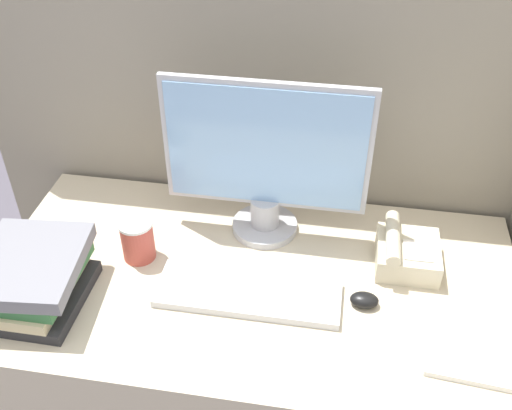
{
  "coord_description": "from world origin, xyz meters",
  "views": [
    {
      "loc": [
        0.18,
        -0.7,
        1.84
      ],
      "look_at": [
        0.0,
        0.39,
        0.98
      ],
      "focal_mm": 42.0,
      "sensor_mm": 36.0,
      "label": 1
    }
  ],
  "objects_px": {
    "book_stack": "(33,278)",
    "desk_telephone": "(406,253)",
    "keyboard": "(249,294)",
    "coffee_cup": "(138,239)",
    "mouse": "(364,300)",
    "monitor": "(267,163)"
  },
  "relations": [
    {
      "from": "book_stack",
      "to": "desk_telephone",
      "type": "xyz_separation_m",
      "value": [
        0.87,
        0.27,
        -0.03
      ]
    },
    {
      "from": "keyboard",
      "to": "coffee_cup",
      "type": "xyz_separation_m",
      "value": [
        -0.31,
        0.1,
        0.05
      ]
    },
    {
      "from": "mouse",
      "to": "coffee_cup",
      "type": "relative_size",
      "value": 0.6
    },
    {
      "from": "monitor",
      "to": "coffee_cup",
      "type": "relative_size",
      "value": 4.61
    },
    {
      "from": "monitor",
      "to": "keyboard",
      "type": "relative_size",
      "value": 1.19
    },
    {
      "from": "mouse",
      "to": "coffee_cup",
      "type": "bearing_deg",
      "value": 172.44
    },
    {
      "from": "keyboard",
      "to": "mouse",
      "type": "relative_size",
      "value": 6.52
    },
    {
      "from": "mouse",
      "to": "book_stack",
      "type": "relative_size",
      "value": 0.23
    },
    {
      "from": "keyboard",
      "to": "book_stack",
      "type": "distance_m",
      "value": 0.51
    },
    {
      "from": "keyboard",
      "to": "book_stack",
      "type": "bearing_deg",
      "value": -169.9
    },
    {
      "from": "book_stack",
      "to": "monitor",
      "type": "bearing_deg",
      "value": 34.92
    },
    {
      "from": "mouse",
      "to": "book_stack",
      "type": "height_order",
      "value": "book_stack"
    },
    {
      "from": "keyboard",
      "to": "desk_telephone",
      "type": "bearing_deg",
      "value": 25.43
    },
    {
      "from": "monitor",
      "to": "desk_telephone",
      "type": "bearing_deg",
      "value": -12.83
    },
    {
      "from": "monitor",
      "to": "desk_telephone",
      "type": "xyz_separation_m",
      "value": [
        0.37,
        -0.08,
        -0.18
      ]
    },
    {
      "from": "keyboard",
      "to": "coffee_cup",
      "type": "height_order",
      "value": "coffee_cup"
    },
    {
      "from": "keyboard",
      "to": "monitor",
      "type": "bearing_deg",
      "value": 89.48
    },
    {
      "from": "desk_telephone",
      "to": "book_stack",
      "type": "bearing_deg",
      "value": -163.03
    },
    {
      "from": "monitor",
      "to": "mouse",
      "type": "relative_size",
      "value": 7.73
    },
    {
      "from": "keyboard",
      "to": "mouse",
      "type": "height_order",
      "value": "mouse"
    },
    {
      "from": "keyboard",
      "to": "book_stack",
      "type": "xyz_separation_m",
      "value": [
        -0.5,
        -0.09,
        0.06
      ]
    },
    {
      "from": "coffee_cup",
      "to": "desk_telephone",
      "type": "xyz_separation_m",
      "value": [
        0.68,
        0.08,
        -0.02
      ]
    }
  ]
}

